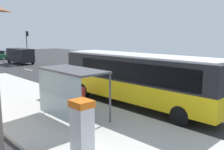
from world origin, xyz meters
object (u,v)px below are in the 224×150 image
Objects in this scene: white_van at (20,55)px; recycling_bin_orange at (75,93)px; ticket_machine at (82,126)px; bus at (137,77)px; traffic_light_near_side at (27,41)px; recycling_bin_red at (81,95)px; bus_shelter at (67,81)px.

white_van is 24.56m from recycling_bin_orange.
ticket_machine reaches higher than recycling_bin_orange.
bus reaches higher than white_van.
recycling_bin_red is at bearing -108.43° from traffic_light_near_side.
bus is 4.14m from recycling_bin_orange.
bus_shelter is (-2.21, -2.63, 1.44)m from recycling_bin_orange.
traffic_light_near_side is 1.26× the size of bus_shelter.
white_van reaches higher than recycling_bin_red.
bus is 11.64× the size of recycling_bin_orange.
bus is at bearing -102.90° from traffic_light_near_side.
recycling_bin_orange is (-2.49, 3.09, -1.19)m from bus.
white_van is (3.91, 26.79, -0.50)m from bus.
bus is 2.19× the size of traffic_light_near_side.
bus is 7.06m from ticket_machine.
bus_shelter is at bearing -138.88° from recycling_bin_red.
ticket_machine is 2.04× the size of recycling_bin_orange.
bus_shelter is (-2.21, -1.93, 1.44)m from recycling_bin_red.
white_van is 5.57× the size of recycling_bin_orange.
white_van is 27.71m from bus_shelter.
white_van is at bearing -125.01° from traffic_light_near_side.
recycling_bin_orange is at bearing -105.11° from white_van.
traffic_light_near_side reaches higher than white_van.
white_van is 31.52m from ticket_machine.
bus is 2.09× the size of white_van.
recycling_bin_orange is 3.73m from bus_shelter.
bus reaches higher than recycling_bin_red.
traffic_light_near_side is (13.56, 34.51, 2.18)m from ticket_machine.
recycling_bin_red is at bearing 54.48° from ticket_machine.
bus_shelter reaches higher than ticket_machine.
recycling_bin_red is (-2.49, 2.39, -1.19)m from bus.
recycling_bin_red is 0.19× the size of traffic_light_near_side.
bus_shelter is (-11.91, -31.04, -1.25)m from traffic_light_near_side.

